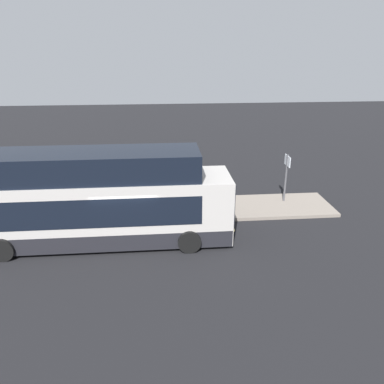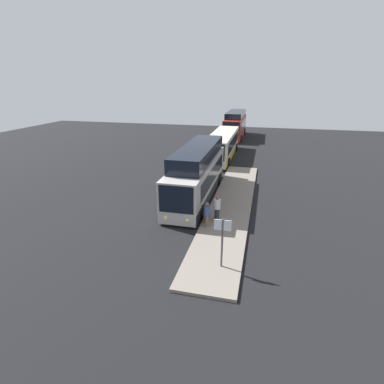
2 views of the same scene
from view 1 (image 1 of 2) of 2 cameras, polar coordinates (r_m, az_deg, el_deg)
ground at (r=16.08m, az=-9.59°, el=-7.58°), size 80.00×80.00×0.00m
platform at (r=18.75m, az=-8.98°, el=-2.88°), size 20.00×2.86×0.16m
bus_lead at (r=15.72m, az=-14.96°, el=-1.78°), size 11.19×2.72×3.91m
passenger_boarding at (r=17.57m, az=3.35°, el=-1.01°), size 0.34×0.34×1.58m
passenger_waiting at (r=17.83m, az=-0.55°, el=-0.70°), size 0.44×0.44×1.59m
suitcase at (r=17.58m, az=1.29°, el=-2.88°), size 0.48×0.27×0.88m
sign_post at (r=19.57m, az=14.20°, el=3.06°), size 0.10×0.79×2.48m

